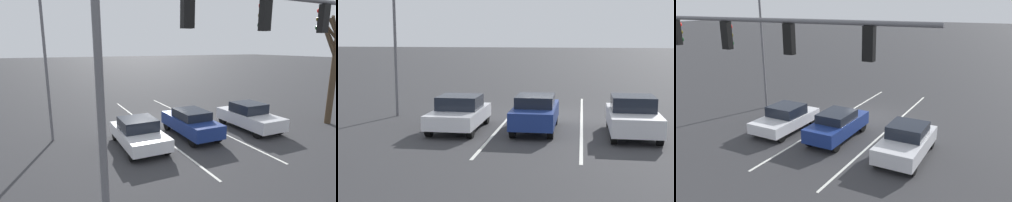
# 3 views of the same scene
# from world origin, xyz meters

# --- Properties ---
(ground_plane) EXTENTS (240.00, 240.00, 0.00)m
(ground_plane) POSITION_xyz_m (0.00, 0.00, 0.00)
(ground_plane) COLOR #333335
(lane_stripe_left_divider) EXTENTS (0.12, 15.11, 0.01)m
(lane_stripe_left_divider) POSITION_xyz_m (-1.74, 1.56, 0.01)
(lane_stripe_left_divider) COLOR silver
(lane_stripe_left_divider) RESTS_ON ground_plane
(lane_stripe_center_divider) EXTENTS (0.12, 15.11, 0.01)m
(lane_stripe_center_divider) POSITION_xyz_m (1.74, 1.56, 0.01)
(lane_stripe_center_divider) COLOR silver
(lane_stripe_center_divider) RESTS_ON ground_plane
(car_silver_leftlane_front) EXTENTS (1.88, 4.19, 1.58)m
(car_silver_leftlane_front) POSITION_xyz_m (-3.73, 4.49, 0.78)
(car_silver_leftlane_front) COLOR silver
(car_silver_leftlane_front) RESTS_ON ground_plane
(car_white_rightlane_front) EXTENTS (1.93, 4.09, 1.44)m
(car_white_rightlane_front) POSITION_xyz_m (3.35, 4.44, 0.72)
(car_white_rightlane_front) COLOR silver
(car_white_rightlane_front) RESTS_ON ground_plane
(car_navy_midlane_front) EXTENTS (1.73, 4.21, 1.50)m
(car_navy_midlane_front) POSITION_xyz_m (0.17, 4.14, 0.79)
(car_navy_midlane_front) COLOR navy
(car_navy_midlane_front) RESTS_ON ground_plane
(traffic_signal_gantry) EXTENTS (12.44, 0.37, 6.87)m
(traffic_signal_gantry) POSITION_xyz_m (1.85, 10.09, 5.26)
(traffic_signal_gantry) COLOR slate
(traffic_signal_gantry) RESTS_ON ground_plane
(street_lamp_right_shoulder) EXTENTS (1.78, 0.24, 8.75)m
(street_lamp_right_shoulder) POSITION_xyz_m (7.06, 1.68, 4.98)
(street_lamp_right_shoulder) COLOR slate
(street_lamp_right_shoulder) RESTS_ON ground_plane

